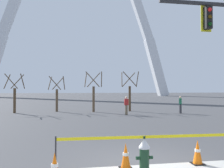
{
  "coord_description": "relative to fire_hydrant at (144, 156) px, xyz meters",
  "views": [
    {
      "loc": [
        -2.05,
        -6.94,
        2.26
      ],
      "look_at": [
        -0.04,
        5.0,
        2.5
      ],
      "focal_mm": 38.21,
      "sensor_mm": 36.0,
      "label": 1
    }
  ],
  "objects": [
    {
      "name": "traffic_cone_mid_sidewalk",
      "position": [
        1.81,
        0.49,
        -0.11
      ],
      "size": [
        0.36,
        0.36,
        0.73
      ],
      "color": "black",
      "rests_on": "ground"
    },
    {
      "name": "traffic_cone_curb_edge",
      "position": [
        -2.32,
        -0.23,
        -0.11
      ],
      "size": [
        0.36,
        0.36,
        0.73
      ],
      "color": "black",
      "rests_on": "ground"
    },
    {
      "name": "fire_hydrant",
      "position": [
        0.0,
        0.0,
        0.0
      ],
      "size": [
        0.46,
        0.48,
        0.99
      ],
      "color": "black",
      "rests_on": "ground"
    },
    {
      "name": "tree_center_right",
      "position": [
        3.83,
        17.23,
        1.29
      ],
      "size": [
        1.83,
        1.84,
        3.96
      ],
      "color": "brown",
      "rests_on": "ground"
    },
    {
      "name": "caution_tape_barrier",
      "position": [
        0.39,
        0.07,
        0.24
      ],
      "size": [
        5.45,
        0.22,
        1.03
      ],
      "color": "#232326",
      "rests_on": "ground"
    },
    {
      "name": "pedestrian_standing_center",
      "position": [
        2.73,
        13.94,
        0.35
      ],
      "size": [
        0.35,
        0.22,
        1.59
      ],
      "color": "brown",
      "rests_on": "ground"
    },
    {
      "name": "tree_far_left",
      "position": [
        -7.17,
        17.19,
        1.15
      ],
      "size": [
        1.69,
        1.7,
        3.64
      ],
      "color": "brown",
      "rests_on": "ground"
    },
    {
      "name": "pedestrian_walking_left",
      "position": [
        7.89,
        14.32,
        0.35
      ],
      "size": [
        0.36,
        0.39,
        1.59
      ],
      "color": "#38383D",
      "rests_on": "ground"
    },
    {
      "name": "ground_plane",
      "position": [
        0.14,
        0.79,
        -0.47
      ],
      "size": [
        240.0,
        240.0,
        0.0
      ],
      "primitive_type": "plane",
      "color": "#474749"
    },
    {
      "name": "monument_arch",
      "position": [
        0.14,
        65.15,
        23.13
      ],
      "size": [
        55.48,
        2.75,
        53.89
      ],
      "color": "silver",
      "rests_on": "ground"
    },
    {
      "name": "tree_left_mid",
      "position": [
        -3.39,
        17.95,
        1.08
      ],
      "size": [
        1.62,
        1.63,
        3.48
      ],
      "color": "brown",
      "rests_on": "ground"
    },
    {
      "name": "traffic_cone_by_hydrant",
      "position": [
        -0.4,
        0.45,
        -0.11
      ],
      "size": [
        0.36,
        0.36,
        0.73
      ],
      "color": "black",
      "rests_on": "ground"
    },
    {
      "name": "tree_center_left",
      "position": [
        0.16,
        17.03,
        1.27
      ],
      "size": [
        1.81,
        1.82,
        3.9
      ],
      "color": "brown",
      "rests_on": "ground"
    }
  ]
}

